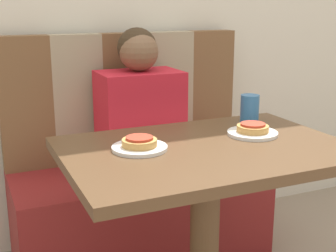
# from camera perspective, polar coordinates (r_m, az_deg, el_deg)

# --- Properties ---
(booth_seat) EXTENTS (1.15, 0.50, 0.44)m
(booth_seat) POSITION_cam_1_polar(r_m,az_deg,el_deg) (2.24, -3.26, -10.37)
(booth_seat) COLOR maroon
(booth_seat) RESTS_ON ground_plane
(booth_backrest) EXTENTS (1.15, 0.09, 0.60)m
(booth_backrest) POSITION_cam_1_polar(r_m,az_deg,el_deg) (2.26, -5.28, 3.66)
(booth_backrest) COLOR brown
(booth_backrest) RESTS_ON booth_seat
(dining_table) EXTENTS (0.93, 0.64, 0.72)m
(dining_table) POSITION_cam_1_polar(r_m,az_deg,el_deg) (1.56, 4.63, -6.20)
(dining_table) COLOR brown
(dining_table) RESTS_ON ground_plane
(person) EXTENTS (0.36, 0.24, 0.63)m
(person) POSITION_cam_1_polar(r_m,az_deg,el_deg) (2.08, -3.49, 2.39)
(person) COLOR red
(person) RESTS_ON booth_seat
(plate_left) EXTENTS (0.18, 0.18, 0.01)m
(plate_left) POSITION_cam_1_polar(r_m,az_deg,el_deg) (1.49, -3.48, -2.67)
(plate_left) COLOR white
(plate_left) RESTS_ON dining_table
(plate_right) EXTENTS (0.18, 0.18, 0.01)m
(plate_right) POSITION_cam_1_polar(r_m,az_deg,el_deg) (1.68, 10.26, -0.88)
(plate_right) COLOR white
(plate_right) RESTS_ON dining_table
(pizza_left) EXTENTS (0.11, 0.11, 0.03)m
(pizza_left) POSITION_cam_1_polar(r_m,az_deg,el_deg) (1.48, -3.50, -1.93)
(pizza_left) COLOR #C68E47
(pizza_left) RESTS_ON plate_left
(pizza_right) EXTENTS (0.11, 0.11, 0.03)m
(pizza_right) POSITION_cam_1_polar(r_m,az_deg,el_deg) (1.67, 10.29, -0.21)
(pizza_right) COLOR #C68E47
(pizza_right) RESTS_ON plate_right
(drinking_cup) EXTENTS (0.07, 0.07, 0.11)m
(drinking_cup) POSITION_cam_1_polar(r_m,az_deg,el_deg) (1.83, 9.92, 2.04)
(drinking_cup) COLOR #2D669E
(drinking_cup) RESTS_ON dining_table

